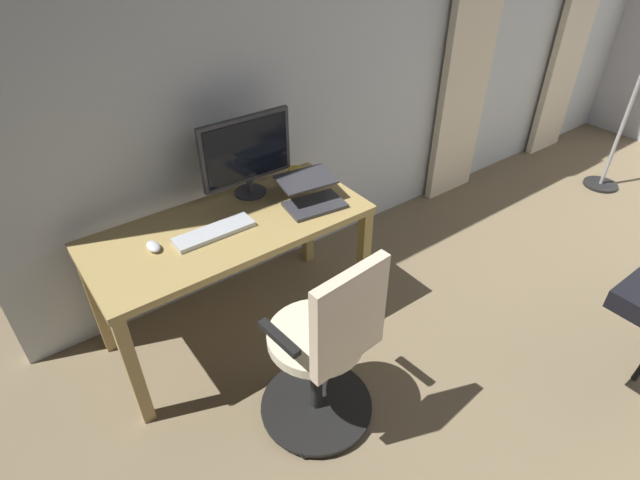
# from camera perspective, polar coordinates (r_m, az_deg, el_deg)

# --- Properties ---
(back_room_partition) EXTENTS (5.72, 0.10, 2.69)m
(back_room_partition) POSITION_cam_1_polar(r_m,az_deg,el_deg) (3.74, 10.90, 22.30)
(back_room_partition) COLOR silver
(back_room_partition) RESTS_ON ground
(curtain_left_panel) EXTENTS (0.46, 0.06, 2.41)m
(curtain_left_panel) POSITION_cam_1_polar(r_m,az_deg,el_deg) (5.22, 27.33, 21.48)
(curtain_left_panel) COLOR beige
(curtain_left_panel) RESTS_ON ground
(curtain_right_panel) EXTENTS (0.49, 0.06, 2.41)m
(curtain_right_panel) POSITION_cam_1_polar(r_m,az_deg,el_deg) (4.06, 16.89, 20.49)
(curtain_right_panel) COLOR beige
(curtain_right_panel) RESTS_ON ground
(desk) EXTENTS (1.47, 0.66, 0.73)m
(desk) POSITION_cam_1_polar(r_m,az_deg,el_deg) (2.70, -10.09, 0.14)
(desk) COLOR tan
(desk) RESTS_ON ground
(office_chair) EXTENTS (0.56, 0.56, 1.03)m
(office_chair) POSITION_cam_1_polar(r_m,az_deg,el_deg) (2.28, 0.62, -12.76)
(office_chair) COLOR black
(office_chair) RESTS_ON ground
(computer_monitor) EXTENTS (0.54, 0.18, 0.45)m
(computer_monitor) POSITION_cam_1_polar(r_m,az_deg,el_deg) (2.78, -8.36, 9.84)
(computer_monitor) COLOR #333338
(computer_monitor) RESTS_ON desk
(computer_keyboard) EXTENTS (0.41, 0.12, 0.02)m
(computer_keyboard) POSITION_cam_1_polar(r_m,az_deg,el_deg) (2.58, -11.96, 0.89)
(computer_keyboard) COLOR #B7BCC1
(computer_keyboard) RESTS_ON desk
(laptop) EXTENTS (0.35, 0.34, 0.14)m
(laptop) POSITION_cam_1_polar(r_m,az_deg,el_deg) (2.74, -0.97, 5.10)
(laptop) COLOR #333338
(laptop) RESTS_ON desk
(computer_mouse) EXTENTS (0.06, 0.10, 0.04)m
(computer_mouse) POSITION_cam_1_polar(r_m,az_deg,el_deg) (2.54, -18.48, -0.70)
(computer_mouse) COLOR silver
(computer_mouse) RESTS_ON desk
(mug_coffee) EXTENTS (0.14, 0.09, 0.10)m
(mug_coffee) POSITION_cam_1_polar(r_m,az_deg,el_deg) (2.95, -2.82, 7.30)
(mug_coffee) COLOR gold
(mug_coffee) RESTS_ON desk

